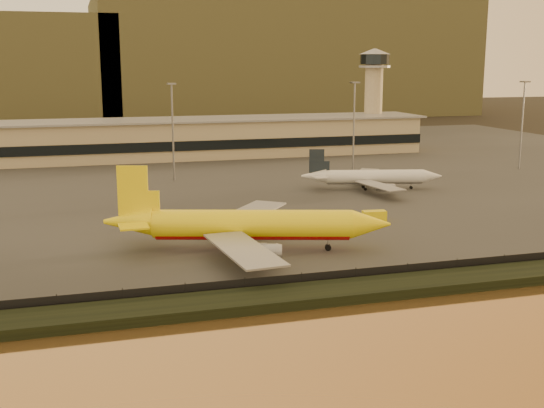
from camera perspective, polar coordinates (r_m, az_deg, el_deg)
The scene contains 12 objects.
ground at distance 107.84m, azimuth 3.29°, elevation -4.79°, with size 900.00×900.00×0.00m, color black.
embankment at distance 92.55m, azimuth 6.84°, elevation -7.22°, with size 320.00×7.00×1.40m, color black.
tarmac at distance 197.86m, azimuth -5.93°, elevation 2.77°, with size 320.00×220.00×0.20m, color #2D2D2D.
perimeter_fence at distance 95.86m, azimuth 5.91°, elevation -6.15°, with size 300.00×0.05×2.20m, color black.
terminal_building at distance 225.16m, azimuth -11.04°, elevation 5.28°, with size 202.00×25.00×12.60m.
control_tower at distance 251.44m, azimuth 8.51°, elevation 9.54°, with size 11.20×11.20×35.50m.
apron_light_masts at distance 180.04m, azimuth -0.14°, elevation 6.96°, with size 152.20×12.20×25.40m.
distant_hills at distance 437.60m, azimuth -14.72°, elevation 11.43°, with size 470.00×160.00×70.00m.
dhl_cargo_jet at distance 112.04m, azimuth -2.08°, elevation -1.81°, with size 46.52×44.46×14.14m.
white_narrowbody_jet at distance 168.65m, azimuth 8.37°, elevation 2.23°, with size 34.47×33.04×9.99m.
gse_vehicle_yellow at distance 135.02m, azimuth 8.55°, elevation -0.99°, with size 4.55×2.05×2.05m, color yellow.
gse_vehicle_white at distance 134.51m, azimuth -4.75°, elevation -1.06°, with size 3.42×1.54×1.54m, color silver.
Camera 1 is at (-34.84, -97.37, 30.57)m, focal length 45.00 mm.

